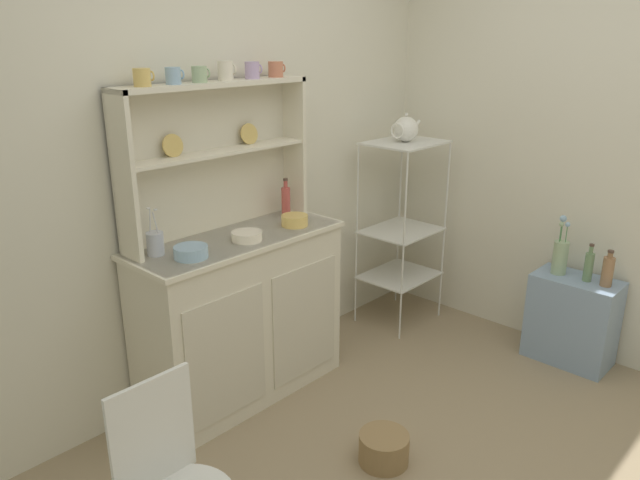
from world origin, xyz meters
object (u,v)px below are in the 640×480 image
side_shelf_blue (572,320)px  oil_bottle (589,266)px  hutch_shelf_unit (213,147)px  wire_chair (169,478)px  floor_basket (384,448)px  porcelain_teapot (406,129)px  hutch_cabinet (241,316)px  utensil_jar (155,243)px  flower_vase (560,255)px  vinegar_bottle (608,271)px  bowl_mixing_large (191,252)px  cup_gold_0 (142,77)px  jam_bottle (286,201)px  bakers_rack (402,215)px

side_shelf_blue → oil_bottle: (-0.00, -0.05, 0.36)m
hutch_shelf_unit → wire_chair: hutch_shelf_unit is taller
wire_chair → floor_basket: bearing=10.4°
hutch_shelf_unit → side_shelf_blue: hutch_shelf_unit is taller
side_shelf_blue → porcelain_teapot: (-0.25, 1.09, 1.05)m
hutch_cabinet → wire_chair: (-1.00, -0.84, 0.05)m
floor_basket → porcelain_teapot: porcelain_teapot is taller
wire_chair → utensil_jar: utensil_jar is taller
porcelain_teapot → oil_bottle: size_ratio=1.11×
side_shelf_blue → flower_vase: (0.00, 0.12, 0.38)m
floor_basket → vinegar_bottle: bearing=-14.9°
bowl_mixing_large → flower_vase: bearing=-27.0°
oil_bottle → hutch_cabinet: bearing=142.3°
hutch_cabinet → floor_basket: size_ratio=4.93×
side_shelf_blue → cup_gold_0: size_ratio=5.94×
cup_gold_0 → bowl_mixing_large: bearing=-75.4°
bowl_mixing_large → utensil_jar: bearing=120.7°
side_shelf_blue → oil_bottle: oil_bottle is taller
hutch_shelf_unit → jam_bottle: size_ratio=4.93×
side_shelf_blue → flower_vase: size_ratio=1.50×
hutch_cabinet → floor_basket: bearing=-86.0°
wire_chair → vinegar_bottle: size_ratio=4.00×
bowl_mixing_large → hutch_shelf_unit: bearing=35.4°
hutch_cabinet → utensil_jar: 0.66m
cup_gold_0 → oil_bottle: 2.61m
oil_bottle → jam_bottle: bearing=131.4°
side_shelf_blue → utensil_jar: utensil_jar is taller
bakers_rack → jam_bottle: bakers_rack is taller
bowl_mixing_large → oil_bottle: bowl_mixing_large is taller
utensil_jar → porcelain_teapot: 1.79m
bowl_mixing_large → flower_vase: size_ratio=0.44×
hutch_shelf_unit → bakers_rack: bearing=-10.3°
utensil_jar → oil_bottle: bearing=-32.9°
hutch_cabinet → floor_basket: hutch_cabinet is taller
hutch_cabinet → vinegar_bottle: bearing=-40.0°
flower_vase → jam_bottle: bearing=135.3°
hutch_shelf_unit → flower_vase: 2.11m
hutch_shelf_unit → floor_basket: bearing=-86.6°
bakers_rack → wire_chair: (-2.33, -0.76, -0.23)m
jam_bottle → oil_bottle: bearing=-48.6°
hutch_cabinet → vinegar_bottle: hutch_cabinet is taller
floor_basket → bakers_rack: bearing=33.8°
porcelain_teapot → oil_bottle: (0.25, -1.14, -0.69)m
wire_chair → jam_bottle: size_ratio=3.89×
bakers_rack → side_shelf_blue: (0.25, -1.09, -0.48)m
bakers_rack → jam_bottle: size_ratio=5.67×
hutch_cabinet → vinegar_bottle: size_ratio=5.42×
side_shelf_blue → vinegar_bottle: size_ratio=2.51×
porcelain_teapot → hutch_cabinet: bearing=176.8°
cup_gold_0 → porcelain_teapot: bearing=-6.6°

